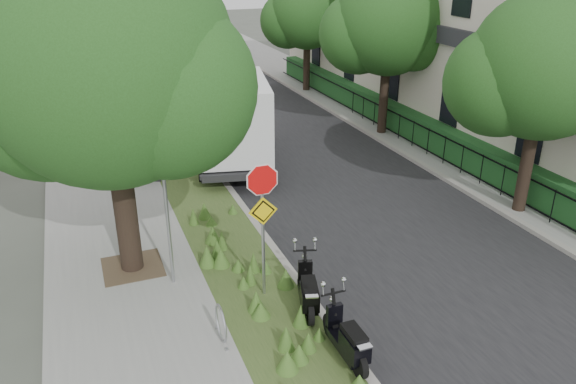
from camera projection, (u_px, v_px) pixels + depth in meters
name	position (u px, v px, depth m)	size (l,w,h in m)	color
ground	(332.00, 299.00, 12.53)	(120.00, 120.00, 0.00)	#4C5147
sidewalk_near	(100.00, 169.00, 19.62)	(3.50, 60.00, 0.12)	gray
verge	(178.00, 159.00, 20.53)	(2.00, 60.00, 0.12)	#374F21
kerb_near	(205.00, 156.00, 20.86)	(0.20, 60.00, 0.13)	#9E9991
road	(292.00, 146.00, 22.05)	(7.00, 60.00, 0.01)	black
kerb_far	(371.00, 134.00, 23.19)	(0.20, 60.00, 0.13)	#9E9991
footpath_far	(406.00, 130.00, 23.75)	(3.20, 60.00, 0.12)	gray
street_tree_main	(103.00, 73.00, 11.68)	(6.21, 5.54, 7.66)	black
bare_post	(166.00, 203.00, 12.15)	(0.08, 0.08, 4.00)	#A5A8AD
bike_hoop	(221.00, 323.00, 10.92)	(0.06, 0.78, 0.77)	#A5A8AD
sign_assembly	(263.00, 204.00, 11.62)	(0.94, 0.08, 3.22)	#A5A8AD
fence_far	(386.00, 119.00, 23.18)	(0.04, 24.00, 1.00)	black
hedge_far	(401.00, 117.00, 23.41)	(1.00, 24.00, 1.10)	#1B4E1E
terrace_houses	(483.00, 26.00, 23.19)	(7.40, 26.40, 8.20)	beige
far_tree_a	(540.00, 73.00, 14.91)	(4.60, 4.10, 6.22)	black
far_tree_b	(387.00, 26.00, 21.64)	(4.83, 4.31, 6.56)	black
far_tree_c	(306.00, 15.00, 28.62)	(4.37, 3.89, 5.93)	black
scooter_near	(308.00, 295.00, 11.74)	(0.68, 1.69, 0.82)	black
scooter_far	(349.00, 344.00, 10.31)	(0.35, 1.72, 0.82)	black
box_truck	(230.00, 116.00, 19.65)	(3.53, 6.30, 2.69)	#262628
utility_cabinet	(146.00, 160.00, 18.46)	(1.14, 0.95, 1.31)	#262628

